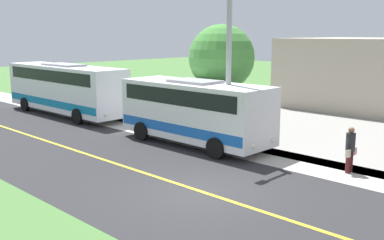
# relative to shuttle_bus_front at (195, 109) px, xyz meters

# --- Properties ---
(ground_plane) EXTENTS (120.00, 120.00, 0.00)m
(ground_plane) POSITION_rel_shuttle_bus_front_xyz_m (4.54, 4.55, -1.65)
(ground_plane) COLOR #477238
(road_surface) EXTENTS (8.00, 100.00, 0.01)m
(road_surface) POSITION_rel_shuttle_bus_front_xyz_m (4.54, 4.55, -1.65)
(road_surface) COLOR #28282B
(road_surface) RESTS_ON ground
(sidewalk) EXTENTS (2.40, 100.00, 0.01)m
(sidewalk) POSITION_rel_shuttle_bus_front_xyz_m (-0.66, 4.55, -1.65)
(sidewalk) COLOR #B2ADA3
(sidewalk) RESTS_ON ground
(road_centre_line) EXTENTS (0.16, 100.00, 0.00)m
(road_centre_line) POSITION_rel_shuttle_bus_front_xyz_m (4.54, 4.55, -1.64)
(road_centre_line) COLOR gold
(road_centre_line) RESTS_ON ground
(shuttle_bus_front) EXTENTS (2.73, 7.76, 3.01)m
(shuttle_bus_front) POSITION_rel_shuttle_bus_front_xyz_m (0.00, 0.00, 0.00)
(shuttle_bus_front) COLOR white
(shuttle_bus_front) RESTS_ON ground
(transit_bus_rear) EXTENTS (2.59, 10.43, 3.23)m
(transit_bus_rear) POSITION_rel_shuttle_bus_front_xyz_m (0.07, -11.23, 0.12)
(transit_bus_rear) COLOR white
(transit_bus_rear) RESTS_ON ground
(pedestrian_with_bags) EXTENTS (0.72, 0.34, 1.73)m
(pedestrian_with_bags) POSITION_rel_shuttle_bus_front_xyz_m (-0.81, 7.15, -0.72)
(pedestrian_with_bags) COLOR #4C1919
(pedestrian_with_bags) RESTS_ON ground
(street_light_pole) EXTENTS (1.97, 0.24, 8.83)m
(street_light_pole) POSITION_rel_shuttle_bus_front_xyz_m (-0.35, 1.59, 3.18)
(street_light_pole) COLOR #9E9EA3
(street_light_pole) RESTS_ON ground
(tree_curbside) EXTENTS (3.37, 3.37, 5.57)m
(tree_curbside) POSITION_rel_shuttle_bus_front_xyz_m (-2.86, -0.83, 2.21)
(tree_curbside) COLOR brown
(tree_curbside) RESTS_ON ground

